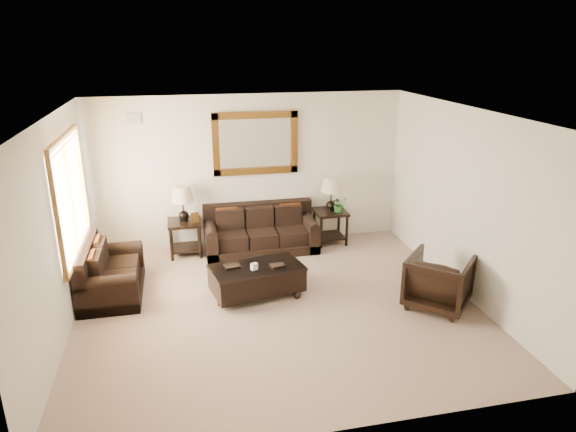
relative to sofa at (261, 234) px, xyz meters
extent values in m
cube|color=#A1836F|center=(-0.11, -2.11, -0.29)|extent=(5.50, 5.00, 0.01)
cube|color=white|center=(-0.11, -2.11, 2.41)|extent=(5.50, 5.00, 0.01)
cube|color=silver|center=(-0.11, 0.39, 1.06)|extent=(5.50, 0.01, 2.70)
cube|color=silver|center=(-0.11, -4.61, 1.06)|extent=(5.50, 0.01, 2.70)
cube|color=silver|center=(-2.86, -2.11, 1.06)|extent=(0.01, 5.00, 2.70)
cube|color=silver|center=(2.64, -2.11, 1.06)|extent=(0.01, 5.00, 2.70)
cube|color=white|center=(-2.84, -1.21, 1.26)|extent=(0.01, 1.80, 1.50)
cube|color=brown|center=(-2.81, -1.21, 2.05)|extent=(0.06, 1.96, 0.08)
cube|color=brown|center=(-2.81, -1.21, 0.47)|extent=(0.06, 1.96, 0.08)
cube|color=brown|center=(-2.81, -2.15, 1.26)|extent=(0.06, 0.08, 1.50)
cube|color=brown|center=(-2.81, -0.27, 1.26)|extent=(0.06, 0.08, 1.50)
cube|color=brown|center=(-2.81, -1.21, 1.26)|extent=(0.05, 0.05, 1.50)
cube|color=#513810|center=(0.00, 0.35, 1.56)|extent=(1.50, 0.06, 1.10)
cube|color=white|center=(0.00, 0.37, 1.56)|extent=(1.26, 0.01, 0.86)
cube|color=#999999|center=(-2.01, 0.37, 2.06)|extent=(0.25, 0.02, 0.18)
cube|color=black|center=(0.00, -0.05, -0.21)|extent=(1.96, 0.85, 0.16)
cube|color=black|center=(0.00, 0.27, 0.31)|extent=(1.96, 0.20, 0.40)
cube|color=black|center=(-0.52, -0.07, -0.01)|extent=(0.50, 0.69, 0.24)
cube|color=black|center=(0.00, -0.07, -0.01)|extent=(0.50, 0.69, 0.24)
cube|color=black|center=(0.52, -0.07, -0.01)|extent=(0.50, 0.69, 0.24)
cube|color=black|center=(-0.88, -0.05, -0.05)|extent=(0.20, 0.85, 0.47)
cylinder|color=black|center=(-0.88, -0.05, 0.18)|extent=(0.20, 0.83, 0.20)
cube|color=black|center=(0.88, -0.05, -0.05)|extent=(0.20, 0.85, 0.47)
cylinder|color=black|center=(0.88, -0.05, 0.18)|extent=(0.20, 0.83, 0.20)
cube|color=#6B300E|center=(-0.57, 0.11, 0.31)|extent=(0.37, 0.17, 0.39)
cube|color=#6B300E|center=(0.57, 0.11, 0.31)|extent=(0.37, 0.17, 0.39)
cube|color=black|center=(-2.42, -1.20, -0.21)|extent=(0.84, 1.42, 0.16)
cube|color=black|center=(-2.74, -1.20, 0.31)|extent=(0.20, 1.42, 0.40)
cube|color=black|center=(-2.40, -1.45, -0.01)|extent=(0.69, 0.49, 0.24)
cube|color=black|center=(-2.40, -0.94, -0.01)|extent=(0.69, 0.49, 0.24)
cube|color=black|center=(-2.42, -1.81, -0.06)|extent=(0.84, 0.20, 0.47)
cylinder|color=black|center=(-2.42, -1.81, 0.18)|extent=(0.83, 0.20, 0.20)
cube|color=black|center=(-2.42, -0.58, -0.06)|extent=(0.84, 0.20, 0.47)
cylinder|color=black|center=(-2.42, -0.58, 0.18)|extent=(0.83, 0.20, 0.20)
cube|color=#6B300E|center=(-2.58, -1.50, 0.30)|extent=(0.16, 0.37, 0.38)
cube|color=#6B300E|center=(-2.58, -0.89, 0.30)|extent=(0.16, 0.37, 0.38)
cube|color=black|center=(-1.31, 0.07, 0.30)|extent=(0.56, 0.56, 0.05)
cube|color=black|center=(-1.31, 0.07, -0.17)|extent=(0.48, 0.48, 0.03)
cylinder|color=black|center=(-1.55, -0.17, -0.01)|extent=(0.05, 0.05, 0.56)
cylinder|color=black|center=(-1.07, -0.17, -0.01)|extent=(0.05, 0.05, 0.56)
cylinder|color=black|center=(-1.55, 0.31, -0.01)|extent=(0.05, 0.05, 0.56)
cylinder|color=black|center=(-1.07, 0.31, -0.01)|extent=(0.05, 0.05, 0.56)
sphere|color=black|center=(-1.31, 0.07, 0.42)|extent=(0.17, 0.17, 0.17)
cylinder|color=black|center=(-1.31, 0.07, 0.61)|extent=(0.02, 0.02, 0.37)
cone|color=tan|center=(-1.31, 0.07, 0.81)|extent=(0.39, 0.39, 0.27)
cube|color=#513810|center=(-1.13, -0.03, 0.41)|extent=(0.15, 0.10, 0.17)
cube|color=black|center=(1.31, 0.07, 0.30)|extent=(0.56, 0.56, 0.05)
cube|color=black|center=(1.31, 0.07, -0.17)|extent=(0.48, 0.48, 0.03)
cylinder|color=black|center=(1.07, -0.17, -0.01)|extent=(0.05, 0.05, 0.56)
cylinder|color=black|center=(1.55, -0.17, -0.01)|extent=(0.05, 0.05, 0.56)
cylinder|color=black|center=(1.07, 0.31, -0.01)|extent=(0.05, 0.05, 0.56)
cylinder|color=black|center=(1.55, 0.31, -0.01)|extent=(0.05, 0.05, 0.56)
sphere|color=black|center=(1.31, 0.07, 0.43)|extent=(0.17, 0.17, 0.17)
cylinder|color=black|center=(1.31, 0.07, 0.61)|extent=(0.02, 0.02, 0.37)
cone|color=tan|center=(1.31, 0.07, 0.82)|extent=(0.39, 0.39, 0.27)
sphere|color=black|center=(-0.88, -1.92, -0.24)|extent=(0.12, 0.12, 0.12)
sphere|color=black|center=(0.21, -1.92, -0.24)|extent=(0.12, 0.12, 0.12)
sphere|color=black|center=(-0.88, -1.43, -0.24)|extent=(0.12, 0.12, 0.12)
sphere|color=black|center=(0.21, -1.43, -0.24)|extent=(0.12, 0.12, 0.12)
cube|color=black|center=(-0.33, -1.68, -0.03)|extent=(1.40, 0.93, 0.36)
cube|color=black|center=(-0.33, -1.68, 0.14)|extent=(1.43, 0.95, 0.04)
cube|color=black|center=(-0.68, -1.63, 0.17)|extent=(0.24, 0.19, 0.03)
cube|color=black|center=(-0.04, -1.73, 0.17)|extent=(0.22, 0.18, 0.02)
cube|color=white|center=(-0.38, -1.78, 0.21)|extent=(0.11, 0.09, 0.10)
imported|color=black|center=(2.09, -2.56, 0.13)|extent=(1.11, 1.11, 0.83)
imported|color=#22581E|center=(1.44, -0.03, 0.44)|extent=(0.32, 0.34, 0.24)
camera|label=1|loc=(-1.34, -8.41, 3.30)|focal=32.00mm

